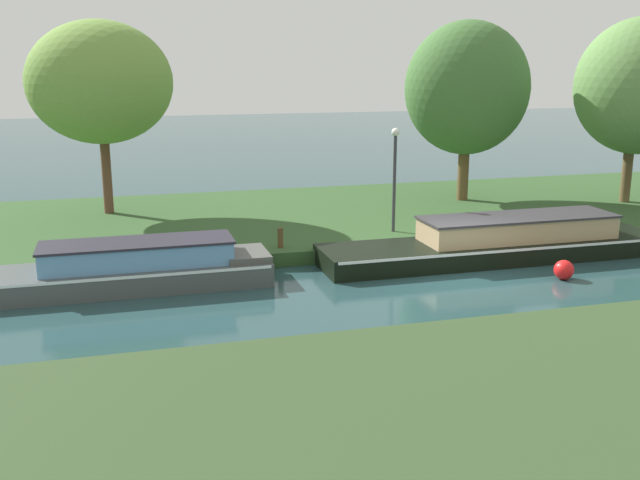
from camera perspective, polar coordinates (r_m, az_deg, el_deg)
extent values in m
plane|color=#244245|center=(19.47, 11.03, -2.71)|extent=(120.00, 120.00, 0.00)
cube|color=#2E5026|center=(25.66, 4.07, 1.98)|extent=(72.00, 10.00, 0.40)
cube|color=black|center=(21.13, 13.40, -0.75)|extent=(10.01, 2.04, 0.55)
cube|color=white|center=(21.08, 13.44, -0.12)|extent=(9.81, 2.07, 0.07)
cube|color=tan|center=(21.36, 15.19, 0.90)|extent=(5.56, 1.55, 0.61)
cube|color=#2F2D31|center=(21.29, 15.24, 1.77)|extent=(5.66, 1.63, 0.06)
cube|color=#464C4C|center=(18.55, -15.33, -2.85)|extent=(7.33, 1.80, 0.58)
cube|color=white|center=(18.48, -15.38, -2.11)|extent=(7.18, 1.83, 0.07)
cube|color=#6094C4|center=(18.40, -14.06, -1.09)|extent=(4.55, 1.37, 0.54)
cube|color=#26242D|center=(18.33, -14.11, -0.19)|extent=(4.65, 1.44, 0.06)
cube|color=#4C4D48|center=(18.70, -5.78, -1.10)|extent=(1.06, 1.51, 0.16)
cylinder|color=brown|center=(25.71, -16.38, 5.65)|extent=(0.32, 0.32, 3.29)
ellipsoid|color=olive|center=(25.05, -16.81, 11.71)|extent=(4.65, 4.12, 3.95)
cylinder|color=brown|center=(27.65, 11.16, 5.95)|extent=(0.40, 0.40, 2.78)
ellipsoid|color=#416C34|center=(27.39, 11.45, 11.56)|extent=(4.63, 3.86, 4.78)
cylinder|color=brown|center=(29.00, 22.92, 5.58)|extent=(0.36, 0.36, 2.88)
cylinder|color=#333338|center=(22.07, 5.82, 4.34)|extent=(0.10, 0.10, 2.89)
sphere|color=white|center=(21.87, 5.93, 8.39)|extent=(0.24, 0.24, 0.24)
cylinder|color=#503A20|center=(20.26, -3.12, 0.17)|extent=(0.15, 0.15, 0.56)
sphere|color=red|center=(19.69, 18.52, -2.22)|extent=(0.51, 0.51, 0.51)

